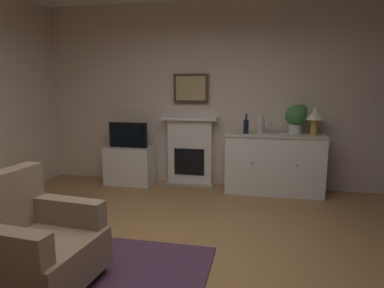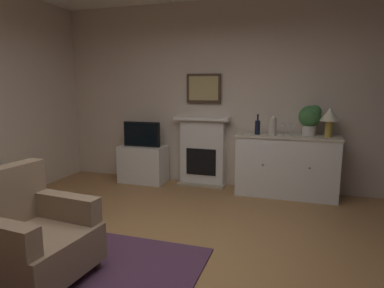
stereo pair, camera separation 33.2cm
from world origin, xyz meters
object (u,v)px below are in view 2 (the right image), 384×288
Objects in this scene: vase_decorative at (273,125)px; potted_plant_small at (310,117)px; tv_set at (142,134)px; wine_glass_left at (283,127)px; wine_glass_center at (291,127)px; fireplace_unit at (203,151)px; armchair at (29,236)px; sideboard_cabinet at (286,166)px; framed_picture at (204,88)px; tv_cabinet at (143,164)px; table_lamp at (330,117)px; wine_bottle at (258,127)px.

vase_decorative is 0.65× the size of potted_plant_small.
vase_decorative is 2.08m from tv_set.
wine_glass_left is 1.00× the size of wine_glass_center.
armchair is (-0.60, -3.02, -0.17)m from fireplace_unit.
sideboard_cabinet is 0.57m from wine_glass_left.
framed_picture is at bearing 173.65° from potted_plant_small.
wine_glass_center reaches higher than tv_set.
fireplace_unit is at bearing 9.45° from tv_cabinet.
potted_plant_small is 3.70m from armchair.
potted_plant_small is at bearing 8.89° from sideboard_cabinet.
wine_glass_center is (1.34, -0.18, 0.46)m from fireplace_unit.
sideboard_cabinet is 5.09× the size of vase_decorative.
framed_picture is 0.73× the size of tv_cabinet.
potted_plant_small reaches higher than wine_glass_left.
table_lamp is 1.42× the size of vase_decorative.
wine_glass_left is at bearing 56.90° from armchair.
wine_bottle is 0.39× the size of tv_cabinet.
tv_cabinet is (-1.86, 0.06, -0.69)m from wine_bottle.
fireplace_unit is 1.47× the size of tv_cabinet.
wine_bottle is at bearing -177.57° from table_lamp.
wine_glass_center is at bearing -0.35° from tv_cabinet.
armchair is at bearing -123.74° from sideboard_cabinet.
wine_glass_left reaches higher than tv_cabinet.
framed_picture is 3.33× the size of wine_glass_left.
wine_glass_left is 0.38× the size of potted_plant_small.
sideboard_cabinet is at bearing -0.38° from tv_cabinet.
table_lamp reaches higher than vase_decorative.
framed_picture reaches higher than sideboard_cabinet.
framed_picture is at bearing 12.01° from tv_cabinet.
potted_plant_small reaches higher than sideboard_cabinet.
tv_cabinet is at bearing 90.00° from tv_set.
wine_bottle is 0.32× the size of armchair.
wine_bottle is 0.35m from wine_glass_left.
fireplace_unit is at bearing 170.10° from wine_glass_left.
table_lamp is 3.82m from armchair.
wine_bottle is at bearing -1.00° from tv_set.
tv_cabinet is 0.82× the size of armchair.
potted_plant_small reaches higher than table_lamp.
framed_picture is 1.90× the size of wine_bottle.
armchair is at bearing -121.16° from vase_decorative.
sideboard_cabinet is 2.28m from tv_cabinet.
sideboard_cabinet is 8.68× the size of wine_glass_left.
table_lamp reaches higher than wine_bottle.
wine_glass_center is at bearing 19.23° from wine_glass_left.
fireplace_unit is at bearing 172.51° from wine_glass_center.
sideboard_cabinet is 4.94× the size of wine_bottle.
sideboard_cabinet is at bearing -7.76° from fireplace_unit.
table_lamp reaches higher than tv_cabinet.
tv_cabinet is (-0.98, -0.16, -0.25)m from fireplace_unit.
fireplace_unit is 1.21m from vase_decorative.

